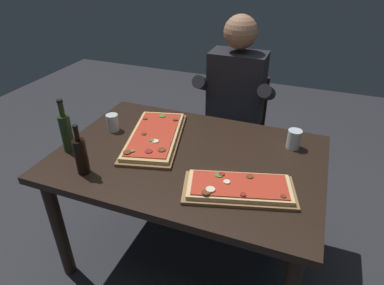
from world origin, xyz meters
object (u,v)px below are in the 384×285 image
object	(u,v)px
diner_chair	(236,127)
seated_diner	(234,103)
dining_table	(189,170)
tumbler_far_side	(113,123)
pizza_rectangular_left	(155,136)
oil_bottle_amber	(66,131)
pizza_rectangular_front	(239,188)
wine_bottle_dark	(81,155)
tumbler_near_camera	(294,140)

from	to	relation	value
diner_chair	seated_diner	distance (m)	0.28
diner_chair	dining_table	bearing A→B (deg)	-93.61
tumbler_far_side	diner_chair	size ratio (longest dim) A/B	0.12
pizza_rectangular_left	diner_chair	xyz separation A→B (m)	(0.30, 0.77, -0.27)
oil_bottle_amber	seated_diner	size ratio (longest dim) A/B	0.22
pizza_rectangular_left	dining_table	bearing A→B (deg)	-19.27
pizza_rectangular_front	tumbler_far_side	world-z (taller)	tumbler_far_side
dining_table	wine_bottle_dark	distance (m)	0.57
tumbler_far_side	diner_chair	world-z (taller)	diner_chair
pizza_rectangular_left	pizza_rectangular_front	bearing A→B (deg)	-26.73
tumbler_near_camera	wine_bottle_dark	bearing A→B (deg)	-146.94
wine_bottle_dark	seated_diner	bearing A→B (deg)	65.81
dining_table	pizza_rectangular_left	xyz separation A→B (m)	(-0.24, 0.09, 0.12)
seated_diner	oil_bottle_amber	bearing A→B (deg)	-126.21
pizza_rectangular_left	tumbler_near_camera	bearing A→B (deg)	14.45
pizza_rectangular_front	pizza_rectangular_left	distance (m)	0.63
dining_table	seated_diner	size ratio (longest dim) A/B	1.05
dining_table	pizza_rectangular_front	world-z (taller)	pizza_rectangular_front
dining_table	pizza_rectangular_left	world-z (taller)	pizza_rectangular_left
pizza_rectangular_left	tumbler_near_camera	xyz separation A→B (m)	(0.75, 0.19, 0.03)
wine_bottle_dark	tumbler_near_camera	size ratio (longest dim) A/B	2.47
wine_bottle_dark	tumbler_far_side	xyz separation A→B (m)	(-0.10, 0.42, -0.06)
pizza_rectangular_front	tumbler_far_side	size ratio (longest dim) A/B	5.40
tumbler_near_camera	seated_diner	xyz separation A→B (m)	(-0.45, 0.46, -0.04)
pizza_rectangular_front	tumbler_near_camera	xyz separation A→B (m)	(0.19, 0.48, 0.03)
tumbler_near_camera	tumbler_far_side	size ratio (longest dim) A/B	1.04
seated_diner	dining_table	bearing A→B (deg)	-94.19
tumbler_near_camera	pizza_rectangular_left	bearing A→B (deg)	-165.55
wine_bottle_dark	tumbler_far_side	bearing A→B (deg)	103.43
pizza_rectangular_front	tumbler_near_camera	distance (m)	0.51
pizza_rectangular_front	seated_diner	world-z (taller)	seated_diner
tumbler_near_camera	tumbler_far_side	xyz separation A→B (m)	(-1.03, -0.18, -0.00)
oil_bottle_amber	pizza_rectangular_left	bearing A→B (deg)	35.66
tumbler_far_side	wine_bottle_dark	bearing A→B (deg)	-76.57
pizza_rectangular_left	tumbler_far_side	world-z (taller)	tumbler_far_side
diner_chair	seated_diner	bearing A→B (deg)	-90.00
pizza_rectangular_front	seated_diner	size ratio (longest dim) A/B	0.41
oil_bottle_amber	tumbler_far_side	bearing A→B (deg)	71.12
wine_bottle_dark	pizza_rectangular_left	bearing A→B (deg)	66.38
pizza_rectangular_front	pizza_rectangular_left	xyz separation A→B (m)	(-0.57, 0.29, 0.00)
pizza_rectangular_front	oil_bottle_amber	size ratio (longest dim) A/B	1.84
dining_table	tumbler_far_side	distance (m)	0.55
pizza_rectangular_front	diner_chair	bearing A→B (deg)	104.29
diner_chair	pizza_rectangular_left	bearing A→B (deg)	-111.09
pizza_rectangular_front	pizza_rectangular_left	size ratio (longest dim) A/B	0.85
dining_table	tumbler_near_camera	world-z (taller)	tumbler_near_camera
oil_bottle_amber	diner_chair	distance (m)	1.29
wine_bottle_dark	pizza_rectangular_front	bearing A→B (deg)	9.73
pizza_rectangular_left	oil_bottle_amber	size ratio (longest dim) A/B	2.16
diner_chair	wine_bottle_dark	bearing A→B (deg)	-111.98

